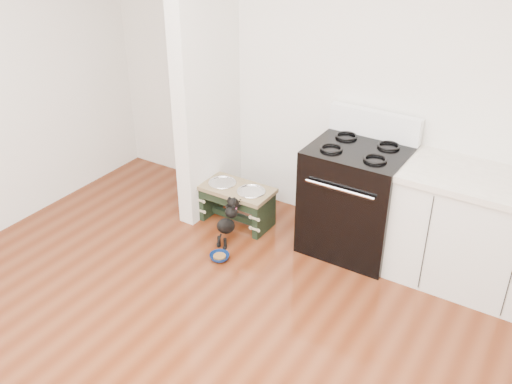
% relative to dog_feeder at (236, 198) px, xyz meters
% --- Properties ---
extents(room_shell, '(5.00, 5.00, 5.00)m').
position_rel_dog_feeder_xyz_m(room_shell, '(0.79, -1.96, 1.36)').
color(room_shell, silver).
rests_on(room_shell, ground).
extents(partition_wall, '(0.15, 0.80, 2.70)m').
position_rel_dog_feeder_xyz_m(partition_wall, '(-0.38, 0.14, 1.09)').
color(partition_wall, silver).
rests_on(partition_wall, ground).
extents(oven_range, '(0.76, 0.69, 1.14)m').
position_rel_dog_feeder_xyz_m(oven_range, '(1.04, 0.20, 0.22)').
color(oven_range, black).
rests_on(oven_range, ground).
extents(cabinet_run, '(1.24, 0.64, 0.91)m').
position_rel_dog_feeder_xyz_m(cabinet_run, '(2.02, 0.22, 0.20)').
color(cabinet_run, silver).
rests_on(cabinet_run, ground).
extents(dog_feeder, '(0.66, 0.35, 0.38)m').
position_rel_dog_feeder_xyz_m(dog_feeder, '(0.00, 0.00, 0.00)').
color(dog_feeder, black).
rests_on(dog_feeder, ground).
extents(puppy, '(0.12, 0.34, 0.40)m').
position_rel_dog_feeder_xyz_m(puppy, '(0.12, -0.30, -0.04)').
color(puppy, black).
rests_on(puppy, ground).
extents(floor_bowl, '(0.20, 0.20, 0.05)m').
position_rel_dog_feeder_xyz_m(floor_bowl, '(0.20, -0.56, -0.23)').
color(floor_bowl, '#0B1F50').
rests_on(floor_bowl, ground).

